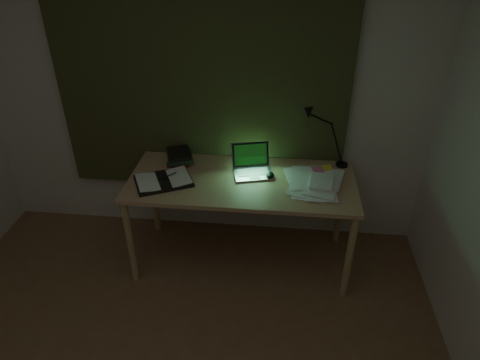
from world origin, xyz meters
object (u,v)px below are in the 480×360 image
object	(u,v)px
desk_lamp	(346,136)
loose_papers	(314,181)
desk	(242,221)
laptop	(254,163)
book_stack	(180,156)
open_textbook	(164,180)

from	to	relation	value
desk_lamp	loose_papers	bearing A→B (deg)	-121.68
desk	laptop	distance (m)	0.49
desk_lamp	laptop	bearing A→B (deg)	-153.81
desk	loose_papers	xyz separation A→B (m)	(0.52, 0.03, 0.38)
desk	laptop	xyz separation A→B (m)	(0.08, 0.08, 0.48)
desk	loose_papers	size ratio (longest dim) A/B	4.31
desk	book_stack	bearing A→B (deg)	155.70
desk	open_textbook	world-z (taller)	open_textbook
desk	desk_lamp	size ratio (longest dim) A/B	3.33
laptop	loose_papers	size ratio (longest dim) A/B	0.84
desk	open_textbook	bearing A→B (deg)	-170.49
open_textbook	desk_lamp	world-z (taller)	desk_lamp
desk	loose_papers	distance (m)	0.64
desk_lamp	book_stack	bearing A→B (deg)	-168.57
open_textbook	desk_lamp	bearing A→B (deg)	-9.52
open_textbook	book_stack	size ratio (longest dim) A/B	1.75
laptop	loose_papers	world-z (taller)	laptop
desk	open_textbook	size ratio (longest dim) A/B	4.23
book_stack	desk_lamp	xyz separation A→B (m)	(1.24, 0.06, 0.20)
loose_papers	desk_lamp	xyz separation A→B (m)	(0.22, 0.26, 0.24)
loose_papers	open_textbook	bearing A→B (deg)	-173.70
book_stack	loose_papers	distance (m)	1.04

